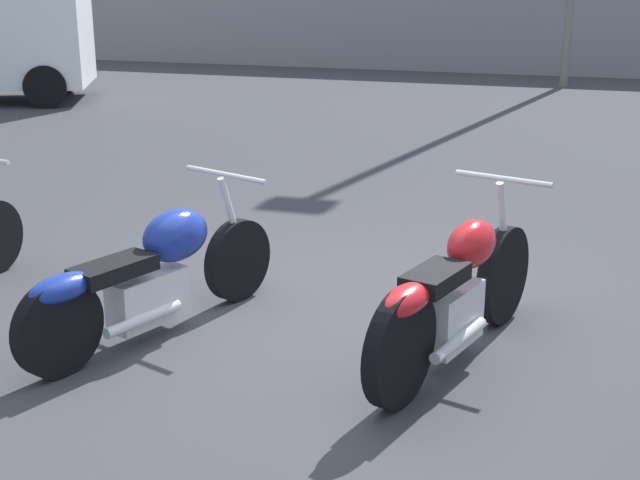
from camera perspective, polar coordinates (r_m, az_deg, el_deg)
name	(u,v)px	position (r m, az deg, el deg)	size (l,w,h in m)	color
ground_plane	(328,324)	(6.05, 0.50, -5.38)	(60.00, 60.00, 0.00)	#38383D
fence_back	(517,32)	(19.66, 12.50, 12.85)	(40.00, 0.04, 1.76)	gray
motorcycle_slot_2	(152,274)	(5.83, -10.67, -2.18)	(1.01, 2.05, 0.96)	black
motorcycle_slot_3	(455,295)	(5.40, 8.61, -3.51)	(0.85, 2.03, 1.04)	black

